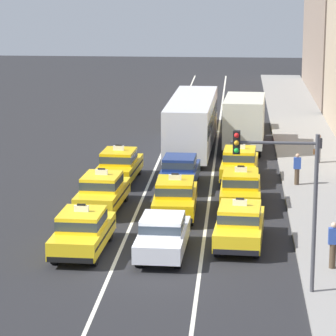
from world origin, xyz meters
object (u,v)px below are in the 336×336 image
(taxi_left_nearest, at_px, (82,230))
(sedan_center_third, at_px, (180,170))
(taxi_right_nearest, at_px, (240,224))
(taxi_left_third, at_px, (119,165))
(pedestrian_by_storefront, at_px, (297,169))
(traffic_light_pole, at_px, (286,184))
(taxi_right_second, at_px, (241,188))
(bus_center_fourth, at_px, (192,121))
(pedestrian_mid_block, at_px, (318,149))
(taxi_center_second, at_px, (175,197))
(taxi_center_fifth, at_px, (196,114))
(box_truck_right_fourth, at_px, (245,120))
(taxi_right_fifth, at_px, (245,117))
(taxi_right_third, at_px, (239,163))
(pedestrian_trailing, at_px, (333,245))
(taxi_left_second, at_px, (102,191))
(sedan_center_nearest, at_px, (163,234))

(taxi_left_nearest, height_order, sedan_center_third, taxi_left_nearest)
(taxi_left_nearest, xyz_separation_m, taxi_right_nearest, (6.03, 1.37, 0.00))
(taxi_left_third, distance_m, pedestrian_by_storefront, 9.07)
(pedestrian_by_storefront, xyz_separation_m, traffic_light_pole, (-1.40, -15.03, 2.87))
(taxi_right_second, bearing_deg, bus_center_fourth, 103.10)
(taxi_left_nearest, distance_m, traffic_light_pole, 8.97)
(sedan_center_third, height_order, pedestrian_mid_block, pedestrian_mid_block)
(taxi_center_second, bearing_deg, traffic_light_pole, -65.33)
(bus_center_fourth, relative_size, taxi_center_fifth, 2.46)
(box_truck_right_fourth, bearing_deg, taxi_right_second, -91.04)
(taxi_left_nearest, relative_size, taxi_right_fifth, 1.01)
(taxi_right_third, bearing_deg, bus_center_fourth, 111.59)
(box_truck_right_fourth, distance_m, traffic_light_pole, 24.63)
(taxi_right_nearest, xyz_separation_m, pedestrian_by_storefront, (2.87, 9.71, 0.08))
(taxi_left_nearest, xyz_separation_m, box_truck_right_fourth, (6.31, 20.57, 0.90))
(sedan_center_third, height_order, traffic_light_pole, traffic_light_pole)
(taxi_center_second, height_order, taxi_right_nearest, same)
(taxi_left_third, bearing_deg, sedan_center_third, -15.82)
(taxi_left_third, relative_size, taxi_right_third, 1.00)
(pedestrian_by_storefront, bearing_deg, taxi_right_fifth, 98.69)
(pedestrian_trailing, bearing_deg, taxi_right_fifth, 95.90)
(taxi_left_third, height_order, pedestrian_mid_block, taxi_left_third)
(taxi_right_fifth, relative_size, traffic_light_pole, 0.82)
(taxi_left_second, xyz_separation_m, pedestrian_mid_block, (10.59, 10.17, 0.07))
(sedan_center_nearest, relative_size, box_truck_right_fourth, 0.62)
(taxi_left_third, distance_m, sedan_center_third, 3.31)
(pedestrian_by_storefront, bearing_deg, pedestrian_trailing, -87.75)
(taxi_left_nearest, bearing_deg, taxi_left_third, 90.79)
(taxi_right_third, bearing_deg, taxi_left_nearest, -115.68)
(taxi_left_third, distance_m, sedan_center_nearest, 12.23)
(taxi_left_second, bearing_deg, taxi_right_fifth, 72.82)
(bus_center_fourth, bearing_deg, taxi_right_nearest, -81.10)
(taxi_left_second, bearing_deg, pedestrian_mid_block, 43.83)
(taxi_left_third, bearing_deg, pedestrian_by_storefront, -3.48)
(taxi_left_second, distance_m, taxi_right_nearest, 7.85)
(sedan_center_third, bearing_deg, taxi_center_second, -88.30)
(box_truck_right_fourth, bearing_deg, taxi_right_fifth, 89.32)
(taxi_right_second, xyz_separation_m, pedestrian_mid_block, (4.33, 9.13, 0.07))
(bus_center_fourth, xyz_separation_m, pedestrian_mid_block, (7.26, -3.46, -0.87))
(pedestrian_mid_block, xyz_separation_m, pedestrian_trailing, (-1.02, -17.83, 0.06))
(taxi_center_fifth, distance_m, traffic_light_pole, 32.85)
(taxi_left_nearest, distance_m, taxi_right_third, 13.89)
(sedan_center_third, bearing_deg, taxi_right_nearest, -72.21)
(sedan_center_third, relative_size, taxi_right_fifth, 0.95)
(pedestrian_trailing, bearing_deg, sedan_center_third, 117.49)
(taxi_right_nearest, bearing_deg, traffic_light_pole, -74.63)
(pedestrian_mid_block, bearing_deg, taxi_left_second, -136.17)
(box_truck_right_fourth, height_order, pedestrian_mid_block, box_truck_right_fourth)
(taxi_left_nearest, relative_size, box_truck_right_fourth, 0.65)
(box_truck_right_fourth, bearing_deg, traffic_light_pole, -87.25)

